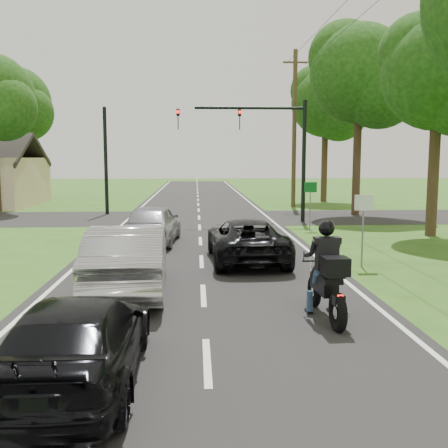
{
  "coord_description": "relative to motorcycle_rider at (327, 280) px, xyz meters",
  "views": [
    {
      "loc": [
        -0.16,
        -11.88,
        3.18
      ],
      "look_at": [
        0.64,
        3.0,
        1.3
      ],
      "focal_mm": 42.0,
      "sensor_mm": 36.0,
      "label": 1
    }
  ],
  "objects": [
    {
      "name": "ground",
      "position": [
        -2.41,
        1.92,
        -0.79
      ],
      "size": [
        140.0,
        140.0,
        0.0
      ],
      "primitive_type": "plane",
      "color": "#2F5618",
      "rests_on": "ground"
    },
    {
      "name": "road",
      "position": [
        -2.41,
        11.92,
        -0.78
      ],
      "size": [
        8.0,
        100.0,
        0.01
      ],
      "primitive_type": "cube",
      "color": "black",
      "rests_on": "ground"
    },
    {
      "name": "cross_road",
      "position": [
        -2.41,
        17.92,
        -0.78
      ],
      "size": [
        60.0,
        7.0,
        0.01
      ],
      "primitive_type": "cube",
      "color": "black",
      "rests_on": "ground"
    },
    {
      "name": "motorcycle_rider",
      "position": [
        0.0,
        0.0,
        0.0
      ],
      "size": [
        0.66,
        2.33,
        2.01
      ],
      "rotation": [
        0.0,
        0.0,
        0.05
      ],
      "color": "black",
      "rests_on": "ground"
    },
    {
      "name": "dark_suv",
      "position": [
        -1.02,
        5.92,
        -0.11
      ],
      "size": [
        2.36,
        4.84,
        1.32
      ],
      "primitive_type": "imported",
      "rotation": [
        0.0,
        0.0,
        3.17
      ],
      "color": "black",
      "rests_on": "road"
    },
    {
      "name": "silver_sedan",
      "position": [
        -4.17,
        2.32,
        0.03
      ],
      "size": [
        1.93,
        4.96,
        1.61
      ],
      "primitive_type": "imported",
      "rotation": [
        0.0,
        0.0,
        3.19
      ],
      "color": "#ABABAF",
      "rests_on": "road"
    },
    {
      "name": "silver_suv",
      "position": [
        -4.17,
        9.42,
        -0.03
      ],
      "size": [
        2.1,
        4.52,
        1.5
      ],
      "primitive_type": "imported",
      "rotation": [
        0.0,
        0.0,
        3.07
      ],
      "color": "#9A9CA2",
      "rests_on": "road"
    },
    {
      "name": "dark_car_behind",
      "position": [
        -4.23,
        -2.81,
        -0.14
      ],
      "size": [
        1.82,
        4.38,
        1.27
      ],
      "primitive_type": "imported",
      "rotation": [
        0.0,
        0.0,
        3.15
      ],
      "color": "black",
      "rests_on": "road"
    },
    {
      "name": "traffic_signal",
      "position": [
        0.93,
        15.92,
        3.35
      ],
      "size": [
        6.38,
        0.44,
        6.0
      ],
      "color": "black",
      "rests_on": "ground"
    },
    {
      "name": "signal_pole_far",
      "position": [
        -7.61,
        19.92,
        2.21
      ],
      "size": [
        0.2,
        0.2,
        6.0
      ],
      "primitive_type": "cylinder",
      "color": "black",
      "rests_on": "ground"
    },
    {
      "name": "utility_pole_far",
      "position": [
        3.79,
        23.92,
        4.3
      ],
      "size": [
        1.6,
        0.28,
        10.0
      ],
      "color": "brown",
      "rests_on": "ground"
    },
    {
      "name": "sign_white",
      "position": [
        2.29,
        4.9,
        0.81
      ],
      "size": [
        0.55,
        0.07,
        2.12
      ],
      "color": "slate",
      "rests_on": "ground"
    },
    {
      "name": "sign_green",
      "position": [
        2.49,
        12.9,
        0.81
      ],
      "size": [
        0.55,
        0.07,
        2.12
      ],
      "color": "slate",
      "rests_on": "ground"
    },
    {
      "name": "tree_row_c",
      "position": [
        7.34,
        10.72,
        5.45
      ],
      "size": [
        4.8,
        4.65,
        8.76
      ],
      "color": "#332316",
      "rests_on": "ground"
    },
    {
      "name": "tree_row_d",
      "position": [
        6.69,
        18.68,
        6.64
      ],
      "size": [
        5.76,
        5.58,
        10.45
      ],
      "color": "#332316",
      "rests_on": "ground"
    },
    {
      "name": "tree_row_e",
      "position": [
        7.07,
        27.7,
        6.04
      ],
      "size": [
        5.28,
        5.12,
        9.61
      ],
      "color": "#332316",
      "rests_on": "ground"
    },
    {
      "name": "tree_left_far",
      "position": [
        -16.11,
        31.68,
        6.35
      ],
      "size": [
        5.76,
        5.58,
        10.14
      ],
      "color": "#332316",
      "rests_on": "ground"
    }
  ]
}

